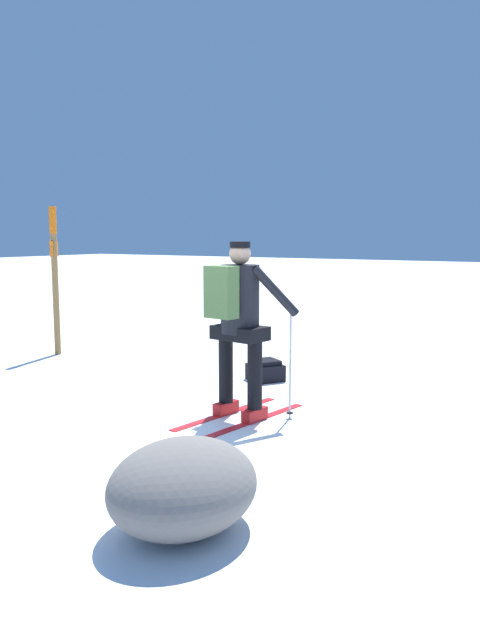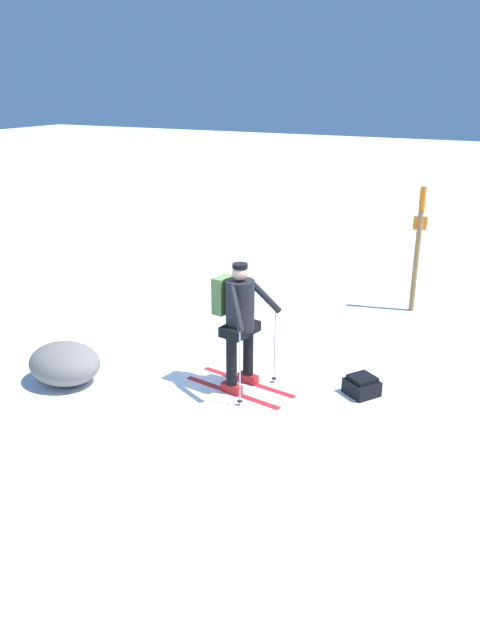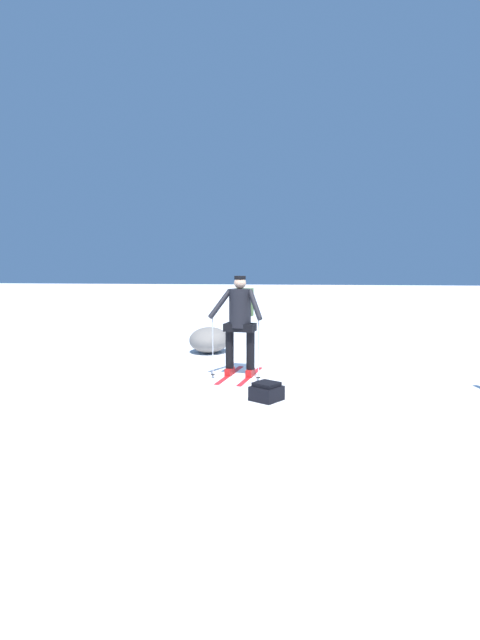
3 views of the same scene
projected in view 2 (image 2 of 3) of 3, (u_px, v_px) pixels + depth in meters
name	position (u px, v px, depth m)	size (l,w,h in m)	color
ground_plane	(226.00, 368.00, 9.33)	(80.00, 80.00, 0.00)	white
skier	(239.00, 316.00, 8.39)	(1.62, 0.99, 1.80)	red
dropped_backpack	(362.00, 386.00, 8.53)	(0.54, 0.54, 0.27)	black
trail_marker	(418.00, 240.00, 11.19)	(0.23, 0.11, 2.30)	olive
rock_boulder	(65.00, 363.00, 8.82)	(1.05, 0.90, 0.58)	slate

